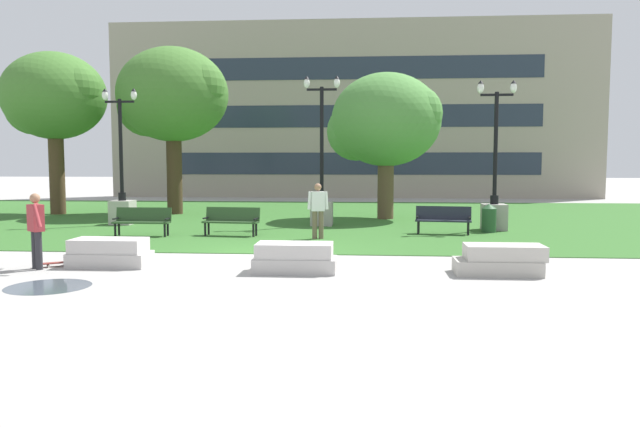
{
  "coord_description": "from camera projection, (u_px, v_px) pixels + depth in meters",
  "views": [
    {
      "loc": [
        2.76,
        -15.89,
        2.46
      ],
      "look_at": [
        1.62,
        -1.4,
        1.2
      ],
      "focal_mm": 35.0,
      "sensor_mm": 36.0,
      "label": 1
    }
  ],
  "objects": [
    {
      "name": "ground_plane",
      "position": [
        262.0,
        254.0,
        16.21
      ],
      "size": [
        140.0,
        140.0,
        0.0
      ],
      "primitive_type": "plane",
      "color": "#A3A09B"
    },
    {
      "name": "puddle",
      "position": [
        48.0,
        287.0,
        12.09
      ],
      "size": [
        1.61,
        1.61,
        0.01
      ],
      "primitive_type": "cylinder",
      "color": "#47515B",
      "rests_on": "ground"
    },
    {
      "name": "tree_far_left",
      "position": [
        172.0,
        97.0,
        27.67
      ],
      "size": [
        5.15,
        4.9,
        7.4
      ],
      "color": "#42301E",
      "rests_on": "grass_lawn"
    },
    {
      "name": "trash_bin",
      "position": [
        489.0,
        218.0,
        20.93
      ],
      "size": [
        0.49,
        0.49,
        0.96
      ],
      "color": "#234C28",
      "rests_on": "grass_lawn"
    },
    {
      "name": "lamp_post_right",
      "position": [
        322.0,
        196.0,
        23.06
      ],
      "size": [
        1.32,
        0.8,
        5.49
      ],
      "color": "gray",
      "rests_on": "grass_lawn"
    },
    {
      "name": "lamp_post_center",
      "position": [
        122.0,
        197.0,
        23.45
      ],
      "size": [
        1.32,
        0.8,
        5.08
      ],
      "color": "#ADA89E",
      "rests_on": "grass_lawn"
    },
    {
      "name": "tree_near_left",
      "position": [
        385.0,
        121.0,
        25.46
      ],
      "size": [
        4.7,
        4.47,
        5.97
      ],
      "color": "brown",
      "rests_on": "grass_lawn"
    },
    {
      "name": "park_bench_far_left",
      "position": [
        443.0,
        218.0,
        20.48
      ],
      "size": [
        1.85,
        0.76,
        0.9
      ],
      "color": "#1E232D",
      "rests_on": "grass_lawn"
    },
    {
      "name": "skateboard",
      "position": [
        59.0,
        263.0,
        14.38
      ],
      "size": [
        0.96,
        0.73,
        0.14
      ],
      "color": "maroon",
      "rests_on": "ground"
    },
    {
      "name": "grass_lawn",
      "position": [
        303.0,
        218.0,
        26.14
      ],
      "size": [
        40.0,
        20.0,
        0.02
      ],
      "primitive_type": "cube",
      "color": "#336628",
      "rests_on": "ground"
    },
    {
      "name": "concrete_block_left",
      "position": [
        295.0,
        258.0,
        13.65
      ],
      "size": [
        1.8,
        0.9,
        0.64
      ],
      "color": "#BCB7B2",
      "rests_on": "ground"
    },
    {
      "name": "person_bystander_near_lawn",
      "position": [
        318.0,
        208.0,
        19.16
      ],
      "size": [
        0.66,
        0.32,
        1.71
      ],
      "color": "brown",
      "rests_on": "grass_lawn"
    },
    {
      "name": "concrete_block_right",
      "position": [
        500.0,
        260.0,
        13.37
      ],
      "size": [
        1.87,
        0.9,
        0.64
      ],
      "color": "#B2ADA3",
      "rests_on": "ground"
    },
    {
      "name": "park_bench_near_right",
      "position": [
        232.0,
        219.0,
        20.04
      ],
      "size": [
        1.84,
        0.71,
        0.9
      ],
      "color": "#284723",
      "rests_on": "grass_lawn"
    },
    {
      "name": "park_bench_near_left",
      "position": [
        143.0,
        220.0,
        19.95
      ],
      "size": [
        1.81,
        0.57,
        0.9
      ],
      "color": "#284723",
      "rests_on": "grass_lawn"
    },
    {
      "name": "person_skateboarder",
      "position": [
        36.0,
        227.0,
        13.94
      ],
      "size": [
        0.75,
        0.92,
        1.71
      ],
      "color": "#28282D",
      "rests_on": "ground"
    },
    {
      "name": "lamp_post_left",
      "position": [
        494.0,
        200.0,
        21.55
      ],
      "size": [
        1.32,
        0.8,
        5.14
      ],
      "color": "gray",
      "rests_on": "grass_lawn"
    },
    {
      "name": "concrete_block_center",
      "position": [
        110.0,
        253.0,
        14.41
      ],
      "size": [
        1.8,
        0.9,
        0.64
      ],
      "color": "#BCB7B2",
      "rests_on": "ground"
    },
    {
      "name": "tree_far_right",
      "position": [
        53.0,
        98.0,
        27.56
      ],
      "size": [
        4.73,
        4.5,
        7.16
      ],
      "color": "#4C3823",
      "rests_on": "grass_lawn"
    },
    {
      "name": "building_facade_distant",
      "position": [
        352.0,
        110.0,
        39.92
      ],
      "size": [
        31.5,
        1.03,
        11.27
      ],
      "color": "gray",
      "rests_on": "ground"
    }
  ]
}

